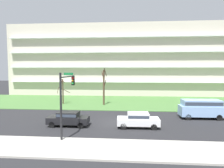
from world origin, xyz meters
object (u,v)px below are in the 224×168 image
(tree_far_left, at_px, (63,90))
(sedan_black_center_right, at_px, (68,118))
(van_blue_near_left, at_px, (201,107))
(sedan_white_center_left, at_px, (138,119))
(tree_left, at_px, (104,86))
(traffic_signal_mast, at_px, (66,93))

(tree_far_left, distance_m, sedan_black_center_right, 13.92)
(tree_far_left, xyz_separation_m, sedan_black_center_right, (4.98, -12.90, -1.59))
(van_blue_near_left, relative_size, sedan_white_center_left, 1.18)
(sedan_white_center_left, bearing_deg, tree_left, 111.29)
(sedan_white_center_left, xyz_separation_m, traffic_signal_mast, (-6.74, -3.18, 3.11))
(tree_left, height_order, traffic_signal_mast, tree_left)
(sedan_white_center_left, relative_size, traffic_signal_mast, 0.75)
(van_blue_near_left, height_order, sedan_white_center_left, van_blue_near_left)
(van_blue_near_left, distance_m, traffic_signal_mast, 16.86)
(tree_far_left, xyz_separation_m, van_blue_near_left, (20.57, -8.40, -1.07))
(sedan_black_center_right, relative_size, traffic_signal_mast, 0.75)
(tree_far_left, xyz_separation_m, traffic_signal_mast, (5.78, -16.08, 1.52))
(tree_left, relative_size, sedan_black_center_right, 1.44)
(tree_far_left, bearing_deg, sedan_black_center_right, -68.90)
(traffic_signal_mast, bearing_deg, van_blue_near_left, 27.44)
(sedan_black_center_right, bearing_deg, tree_left, 79.67)
(tree_far_left, height_order, van_blue_near_left, tree_far_left)
(van_blue_near_left, height_order, sedan_black_center_right, van_blue_near_left)
(tree_far_left, relative_size, van_blue_near_left, 0.91)
(tree_left, relative_size, traffic_signal_mast, 1.08)
(sedan_black_center_right, bearing_deg, sedan_white_center_left, 0.29)
(sedan_black_center_right, bearing_deg, van_blue_near_left, 16.38)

